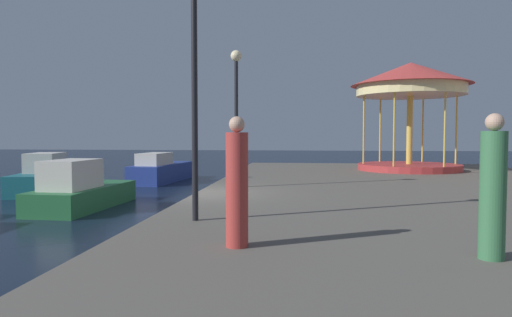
{
  "coord_description": "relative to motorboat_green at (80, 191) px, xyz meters",
  "views": [
    {
      "loc": [
        3.17,
        -13.11,
        2.5
      ],
      "look_at": [
        1.3,
        4.43,
        1.58
      ],
      "focal_mm": 31.95,
      "sensor_mm": 36.0,
      "label": 1
    }
  ],
  "objects": [
    {
      "name": "ground_plane",
      "position": [
        4.34,
        -1.44,
        -0.61
      ],
      "size": [
        120.0,
        120.0,
        0.0
      ],
      "primitive_type": "plane",
      "color": "black"
    },
    {
      "name": "quay_dock",
      "position": [
        11.19,
        -1.44,
        -0.21
      ],
      "size": [
        13.69,
        28.89,
        0.8
      ],
      "primitive_type": "cube",
      "color": "#5B564F",
      "rests_on": "ground"
    },
    {
      "name": "motorboat_green",
      "position": [
        0.0,
        0.0,
        0.0
      ],
      "size": [
        1.96,
        4.63,
        1.69
      ],
      "color": "#236638",
      "rests_on": "ground"
    },
    {
      "name": "motorboat_teal",
      "position": [
        -3.61,
        3.94,
        0.03
      ],
      "size": [
        2.52,
        4.62,
        1.72
      ],
      "color": "#19606B",
      "rests_on": "ground"
    },
    {
      "name": "motorboat_blue",
      "position": [
        -0.09,
        8.92,
        -0.0
      ],
      "size": [
        2.09,
        5.37,
        1.57
      ],
      "color": "navy",
      "rests_on": "ground"
    },
    {
      "name": "carousel",
      "position": [
        12.52,
        7.93,
        4.01
      ],
      "size": [
        5.61,
        5.61,
        5.14
      ],
      "color": "#B23333",
      "rests_on": "quay_dock"
    },
    {
      "name": "lamp_post_near_edge",
      "position": [
        5.37,
        -5.77,
        3.39
      ],
      "size": [
        0.36,
        0.36,
        4.74
      ],
      "color": "black",
      "rests_on": "quay_dock"
    },
    {
      "name": "lamp_post_mid_promenade",
      "position": [
        5.32,
        0.01,
        3.19
      ],
      "size": [
        0.36,
        0.36,
        4.41
      ],
      "color": "black",
      "rests_on": "quay_dock"
    },
    {
      "name": "bollard_center",
      "position": [
        4.75,
        3.25,
        0.39
      ],
      "size": [
        0.24,
        0.24,
        0.4
      ],
      "primitive_type": "cylinder",
      "color": "#2D2D33",
      "rests_on": "quay_dock"
    },
    {
      "name": "person_near_carousel",
      "position": [
        10.06,
        -8.1,
        1.13
      ],
      "size": [
        0.34,
        0.34,
        1.99
      ],
      "color": "#387247",
      "rests_on": "quay_dock"
    },
    {
      "name": "person_far_corner",
      "position": [
        6.5,
        -7.79,
        1.12
      ],
      "size": [
        0.34,
        0.34,
        1.98
      ],
      "color": "#B23833",
      "rests_on": "quay_dock"
    }
  ]
}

